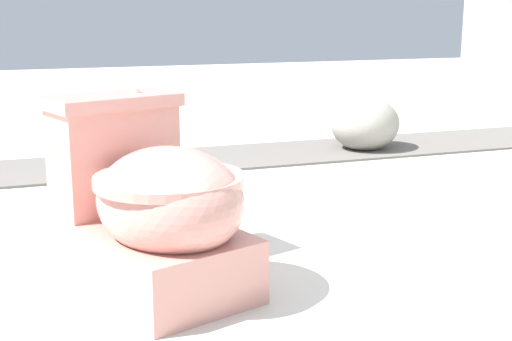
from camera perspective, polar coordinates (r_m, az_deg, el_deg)
ground_plane at (r=2.19m, az=-6.06°, el=-7.07°), size 14.00×14.00×0.00m
gravel_strip at (r=3.57m, az=-3.26°, el=0.98°), size 0.56×8.00×0.01m
toilet at (r=1.94m, az=-8.32°, el=-2.96°), size 0.71×0.55×0.52m
boulder_near at (r=3.81m, az=8.71°, el=3.72°), size 0.48×0.49×0.29m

